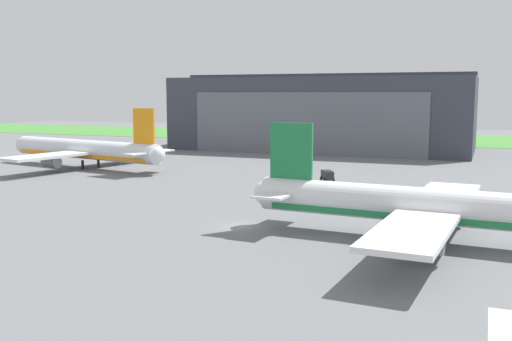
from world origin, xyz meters
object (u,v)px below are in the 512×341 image
object	(u,v)px
maintenance_hangar	(324,113)
pushback_tractor	(327,175)
airliner_near_left	(439,208)
airliner_far_right	(85,150)

from	to	relation	value
maintenance_hangar	pushback_tractor	distance (m)	65.77
airliner_near_left	pushback_tractor	distance (m)	46.66
pushback_tractor	maintenance_hangar	bearing A→B (deg)	105.74
airliner_far_right	airliner_near_left	bearing A→B (deg)	-27.16
maintenance_hangar	pushback_tractor	bearing A→B (deg)	-74.26
airliner_far_right	airliner_near_left	distance (m)	87.45
maintenance_hangar	airliner_far_right	bearing A→B (deg)	-120.39
airliner_far_right	airliner_near_left	xyz separation A→B (m)	(77.80, -39.92, -0.02)
airliner_near_left	airliner_far_right	bearing A→B (deg)	152.84
maintenance_hangar	airliner_far_right	size ratio (longest dim) A/B	1.84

